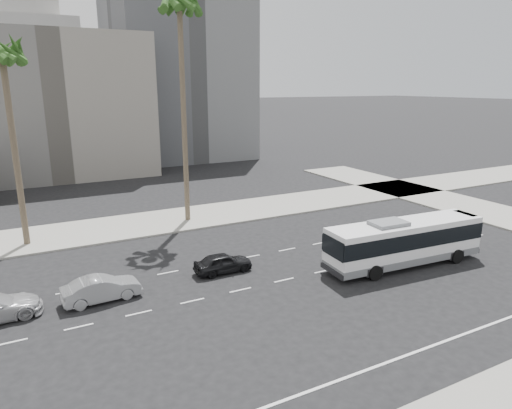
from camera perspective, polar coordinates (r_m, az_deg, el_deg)
ground at (r=30.20m, az=8.44°, el=-8.25°), size 700.00×700.00×0.00m
sidewalk_north at (r=42.89m, az=-3.86°, el=-1.02°), size 120.00×7.00×0.15m
midrise_beige_west at (r=67.44m, az=-24.39°, el=11.19°), size 24.00×18.00×18.00m
midrise_gray_center at (r=78.24m, az=-9.88°, el=15.52°), size 20.00×20.00×26.00m
civic_tower at (r=273.95m, az=-26.27°, el=19.05°), size 42.00×42.00×129.00m
highrise_right at (r=260.70m, az=-15.02°, el=19.46°), size 26.00×26.00×70.00m
highrise_far at (r=295.81m, az=-11.43°, el=18.08°), size 22.00×22.00×60.00m
city_bus at (r=31.83m, az=18.07°, el=-4.35°), size 11.40×3.26×3.23m
car_a at (r=29.60m, az=-4.14°, el=-7.27°), size 1.56×3.78×1.28m
car_b at (r=27.25m, az=-18.74°, el=-9.94°), size 1.70×4.32×1.40m
palm_near at (r=39.60m, az=-9.54°, el=22.91°), size 5.73×5.73×19.27m
palm_mid at (r=36.72m, az=-29.15°, el=15.66°), size 4.83×4.83×14.94m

